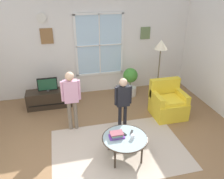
# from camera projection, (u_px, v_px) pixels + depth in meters

# --- Properties ---
(ground_plane) EXTENTS (6.52, 6.50, 0.02)m
(ground_plane) POSITION_uv_depth(u_px,v_px,m) (114.00, 158.00, 4.36)
(ground_plane) COLOR olive
(back_wall) EXTENTS (5.92, 0.17, 2.76)m
(back_wall) POSITION_uv_depth(u_px,v_px,m) (88.00, 46.00, 6.39)
(back_wall) COLOR silver
(back_wall) RESTS_ON ground_plane
(area_rug) EXTENTS (2.62, 1.83, 0.01)m
(area_rug) POSITION_uv_depth(u_px,v_px,m) (119.00, 148.00, 4.59)
(area_rug) COLOR #C6B29E
(area_rug) RESTS_ON ground_plane
(tv_stand) EXTENTS (1.14, 0.43, 0.45)m
(tv_stand) POSITION_uv_depth(u_px,v_px,m) (49.00, 99.00, 6.04)
(tv_stand) COLOR #2D2319
(tv_stand) RESTS_ON ground_plane
(television) EXTENTS (0.50, 0.08, 0.36)m
(television) POSITION_uv_depth(u_px,v_px,m) (47.00, 84.00, 5.85)
(television) COLOR #4C4C4C
(television) RESTS_ON tv_stand
(armchair) EXTENTS (0.76, 0.74, 0.87)m
(armchair) POSITION_uv_depth(u_px,v_px,m) (168.00, 103.00, 5.61)
(armchair) COLOR yellow
(armchair) RESTS_ON ground_plane
(coffee_table) EXTENTS (0.85, 0.85, 0.44)m
(coffee_table) POSITION_uv_depth(u_px,v_px,m) (125.00, 139.00, 4.22)
(coffee_table) COLOR #99B2B7
(coffee_table) RESTS_ON ground_plane
(book_stack) EXTENTS (0.28, 0.19, 0.10)m
(book_stack) POSITION_uv_depth(u_px,v_px,m) (117.00, 135.00, 4.20)
(book_stack) COLOR purple
(book_stack) RESTS_ON coffee_table
(cup) EXTENTS (0.07, 0.07, 0.08)m
(cup) POSITION_uv_depth(u_px,v_px,m) (132.00, 137.00, 4.16)
(cup) COLOR white
(cup) RESTS_ON coffee_table
(remote_near_books) EXTENTS (0.10, 0.14, 0.02)m
(remote_near_books) POSITION_uv_depth(u_px,v_px,m) (132.00, 132.00, 4.33)
(remote_near_books) COLOR black
(remote_near_books) RESTS_ON coffee_table
(remote_near_cup) EXTENTS (0.10, 0.14, 0.02)m
(remote_near_cup) POSITION_uv_depth(u_px,v_px,m) (123.00, 133.00, 4.30)
(remote_near_cup) COLOR black
(remote_near_cup) RESTS_ON coffee_table
(person_pink_shirt) EXTENTS (0.41, 0.19, 1.37)m
(person_pink_shirt) POSITION_uv_depth(u_px,v_px,m) (71.00, 95.00, 4.84)
(person_pink_shirt) COLOR #726656
(person_pink_shirt) RESTS_ON ground_plane
(person_black_shirt) EXTENTS (0.38, 0.17, 1.25)m
(person_black_shirt) POSITION_uv_depth(u_px,v_px,m) (123.00, 99.00, 4.83)
(person_black_shirt) COLOR black
(person_black_shirt) RESTS_ON ground_plane
(potted_plant_by_window) EXTENTS (0.41, 0.41, 0.82)m
(potted_plant_by_window) POSITION_uv_depth(u_px,v_px,m) (130.00, 81.00, 6.54)
(potted_plant_by_window) COLOR silver
(potted_plant_by_window) RESTS_ON ground_plane
(floor_lamp) EXTENTS (0.32, 0.32, 1.76)m
(floor_lamp) POSITION_uv_depth(u_px,v_px,m) (160.00, 52.00, 5.56)
(floor_lamp) COLOR black
(floor_lamp) RESTS_ON ground_plane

